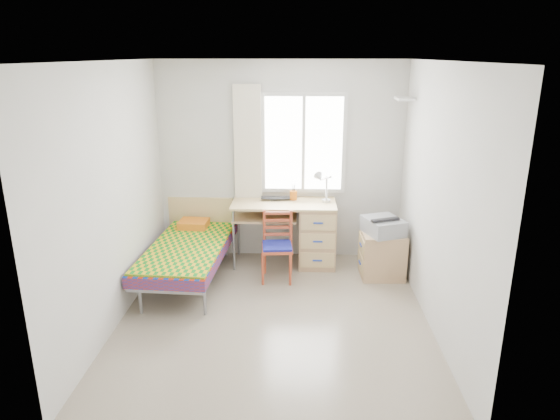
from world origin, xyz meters
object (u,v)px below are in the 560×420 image
(printer, at_px, (383,226))
(cabinet, at_px, (382,255))
(bed, at_px, (189,249))
(desk, at_px, (311,231))
(chair, at_px, (278,241))

(printer, bearing_deg, cabinet, 23.10)
(bed, relative_size, cabinet, 3.37)
(cabinet, bearing_deg, bed, -178.06)
(cabinet, distance_m, printer, 0.38)
(desk, relative_size, chair, 1.58)
(bed, relative_size, desk, 1.43)
(cabinet, xyz_separation_m, printer, (-0.01, -0.01, 0.38))
(bed, distance_m, desk, 1.59)
(chair, relative_size, printer, 1.46)
(printer, bearing_deg, chair, 162.98)
(chair, height_order, cabinet, chair)
(desk, bearing_deg, printer, -23.47)
(chair, xyz_separation_m, cabinet, (1.29, 0.10, -0.19))
(bed, distance_m, cabinet, 2.38)
(desk, distance_m, chair, 0.63)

